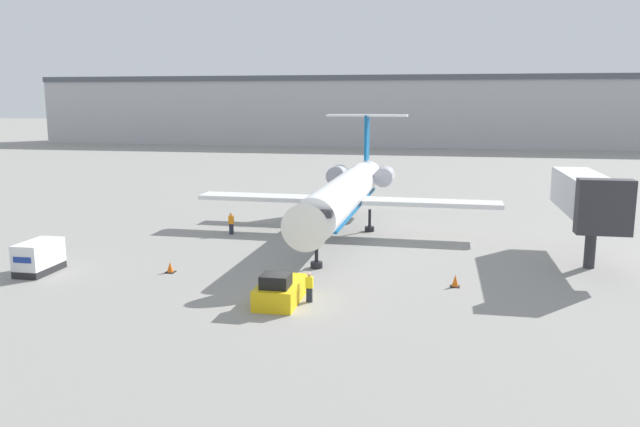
% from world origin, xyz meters
% --- Properties ---
extents(ground_plane, '(600.00, 600.00, 0.00)m').
position_xyz_m(ground_plane, '(0.00, 0.00, 0.00)').
color(ground_plane, gray).
extents(terminal_building, '(180.00, 16.80, 16.41)m').
position_xyz_m(terminal_building, '(0.00, 120.00, 8.23)').
color(terminal_building, '#B2B2B7').
rests_on(terminal_building, ground).
extents(airplane_main, '(25.17, 28.68, 9.42)m').
position_xyz_m(airplane_main, '(0.29, 18.77, 3.37)').
color(airplane_main, white).
rests_on(airplane_main, ground).
extents(pushback_tug, '(2.13, 4.08, 1.82)m').
position_xyz_m(pushback_tug, '(-0.54, 0.04, 0.67)').
color(pushback_tug, yellow).
rests_on(pushback_tug, ground).
extents(luggage_cart, '(1.71, 3.26, 2.05)m').
position_xyz_m(luggage_cart, '(-17.06, 2.91, 1.02)').
color(luggage_cart, '#232326').
rests_on(luggage_cart, ground).
extents(worker_near_tug, '(0.40, 0.24, 1.66)m').
position_xyz_m(worker_near_tug, '(1.03, 0.42, 0.86)').
color(worker_near_tug, '#232838').
rests_on(worker_near_tug, ground).
extents(worker_by_wing, '(0.40, 0.25, 1.82)m').
position_xyz_m(worker_by_wing, '(-8.79, 16.23, 0.96)').
color(worker_by_wing, '#232838').
rests_on(worker_by_wing, ground).
extents(traffic_cone_left, '(0.59, 0.59, 0.69)m').
position_xyz_m(traffic_cone_left, '(-8.91, 4.53, 0.33)').
color(traffic_cone_left, black).
rests_on(traffic_cone_left, ground).
extents(traffic_cone_right, '(0.55, 0.55, 0.75)m').
position_xyz_m(traffic_cone_right, '(8.91, 4.76, 0.36)').
color(traffic_cone_right, black).
rests_on(traffic_cone_right, ground).
extents(jet_bridge, '(3.20, 11.46, 6.19)m').
position_xyz_m(jet_bridge, '(17.65, 12.86, 4.45)').
color(jet_bridge, '#2D2D33').
rests_on(jet_bridge, ground).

